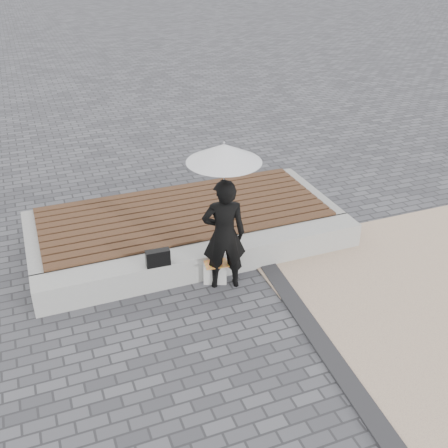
{
  "coord_description": "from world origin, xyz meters",
  "views": [
    {
      "loc": [
        -2.21,
        -4.73,
        4.55
      ],
      "look_at": [
        0.09,
        1.2,
        1.0
      ],
      "focal_mm": 43.14,
      "sensor_mm": 36.0,
      "label": 1
    }
  ],
  "objects_px": {
    "woman": "(224,235)",
    "parasol": "(224,153)",
    "canvas_tote": "(215,272)",
    "seating_ledge": "(208,260)",
    "handbag": "(158,258)"
  },
  "relations": [
    {
      "from": "seating_ledge",
      "to": "handbag",
      "type": "height_order",
      "value": "handbag"
    },
    {
      "from": "seating_ledge",
      "to": "canvas_tote",
      "type": "relative_size",
      "value": 14.45
    },
    {
      "from": "seating_ledge",
      "to": "canvas_tote",
      "type": "xyz_separation_m",
      "value": [
        -0.01,
        -0.31,
        -0.03
      ]
    },
    {
      "from": "handbag",
      "to": "canvas_tote",
      "type": "height_order",
      "value": "handbag"
    },
    {
      "from": "woman",
      "to": "parasol",
      "type": "distance_m",
      "value": 1.2
    },
    {
      "from": "parasol",
      "to": "canvas_tote",
      "type": "relative_size",
      "value": 3.61
    },
    {
      "from": "woman",
      "to": "parasol",
      "type": "relative_size",
      "value": 1.33
    },
    {
      "from": "woman",
      "to": "parasol",
      "type": "height_order",
      "value": "parasol"
    },
    {
      "from": "woman",
      "to": "handbag",
      "type": "height_order",
      "value": "woman"
    },
    {
      "from": "canvas_tote",
      "to": "seating_ledge",
      "type": "bearing_deg",
      "value": 110.66
    },
    {
      "from": "seating_ledge",
      "to": "handbag",
      "type": "bearing_deg",
      "value": -168.28
    },
    {
      "from": "parasol",
      "to": "handbag",
      "type": "height_order",
      "value": "parasol"
    },
    {
      "from": "seating_ledge",
      "to": "woman",
      "type": "height_order",
      "value": "woman"
    },
    {
      "from": "handbag",
      "to": "parasol",
      "type": "bearing_deg",
      "value": -12.25
    },
    {
      "from": "woman",
      "to": "parasol",
      "type": "xyz_separation_m",
      "value": [
        0.0,
        0.0,
        1.2
      ]
    }
  ]
}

